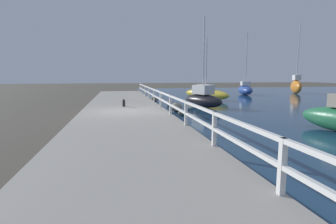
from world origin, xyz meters
name	(u,v)px	position (x,y,z in m)	size (l,w,h in m)	color
ground_plane	(125,117)	(0.00, 0.00, 0.00)	(120.00, 120.00, 0.00)	#4C473D
dock_walkway	(125,114)	(0.00, 0.00, 0.15)	(4.55, 36.00, 0.31)	#9E998E
railing	(165,99)	(2.17, 0.00, 0.94)	(0.10, 32.50, 0.92)	white
boulder_near_dock	(155,98)	(2.75, 8.09, 0.24)	(0.65, 0.58, 0.49)	gray
boulder_far_strip	(182,113)	(3.08, -0.18, 0.17)	(0.45, 0.40, 0.33)	slate
boulder_water_edge	(170,103)	(3.32, 4.53, 0.19)	(0.50, 0.45, 0.37)	gray
boulder_upstream	(176,107)	(3.12, 1.47, 0.27)	(0.73, 0.65, 0.54)	gray
mooring_bollard	(124,103)	(0.02, 2.08, 0.54)	(0.17, 0.17, 0.45)	black
sailboat_orange	(296,86)	(20.89, 14.46, 0.95)	(2.37, 3.79, 8.36)	orange
sailboat_blue	(245,89)	(13.75, 13.47, 0.61)	(2.08, 3.96, 6.92)	#2D4C9E
sailboat_yellow	(206,93)	(7.49, 8.74, 0.56)	(3.23, 5.52, 5.50)	gold
sailboat_black	(203,99)	(5.39, 3.25, 0.60)	(2.46, 3.79, 6.03)	black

